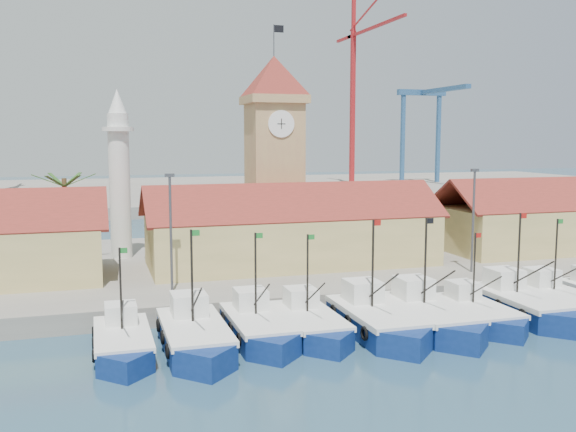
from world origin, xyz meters
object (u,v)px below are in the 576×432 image
object	(u,v)px
boat_5	(431,319)
minaret	(119,174)
clock_tower	(274,150)
boat_0	(123,345)

from	to	relation	value
boat_5	minaret	xyz separation A→B (m)	(-19.37, 26.09, 8.89)
clock_tower	boat_5	bearing A→B (deg)	-79.71
boat_0	minaret	distance (m)	26.86
minaret	boat_0	bearing A→B (deg)	-92.41
boat_0	clock_tower	size ratio (longest dim) A/B	0.40
boat_5	clock_tower	xyz separation A→B (m)	(-4.37, 24.08, 11.12)
boat_0	minaret	bearing A→B (deg)	87.59
boat_0	boat_5	xyz separation A→B (m)	(20.44, -0.80, 0.13)
boat_5	minaret	bearing A→B (deg)	126.60
boat_5	minaret	distance (m)	33.69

